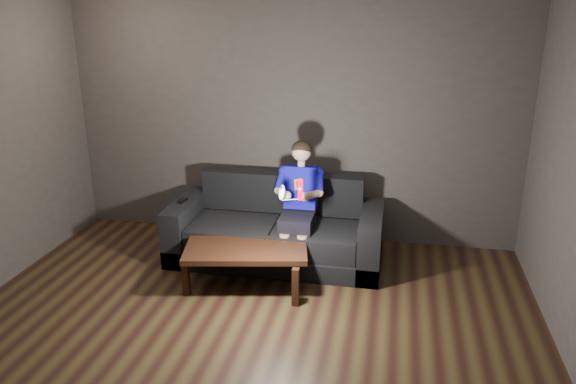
# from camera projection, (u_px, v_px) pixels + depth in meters

# --- Properties ---
(floor) EXTENTS (5.00, 5.00, 0.00)m
(floor) POSITION_uv_depth(u_px,v_px,m) (230.00, 360.00, 4.29)
(floor) COLOR black
(floor) RESTS_ON ground
(back_wall) EXTENTS (5.00, 0.04, 2.70)m
(back_wall) POSITION_uv_depth(u_px,v_px,m) (291.00, 121.00, 6.17)
(back_wall) COLOR #3D3835
(back_wall) RESTS_ON ground
(sofa) EXTENTS (2.19, 0.95, 0.85)m
(sofa) POSITION_uv_depth(u_px,v_px,m) (276.00, 234.00, 5.90)
(sofa) COLOR black
(sofa) RESTS_ON floor
(child) EXTENTS (0.49, 0.60, 1.21)m
(child) POSITION_uv_depth(u_px,v_px,m) (299.00, 195.00, 5.66)
(child) COLOR black
(child) RESTS_ON sofa
(wii_remote_red) EXTENTS (0.06, 0.08, 0.20)m
(wii_remote_red) POSITION_uv_depth(u_px,v_px,m) (300.00, 190.00, 5.14)
(wii_remote_red) COLOR #C1001A
(wii_remote_red) RESTS_ON child
(nunchuk_white) EXTENTS (0.08, 0.10, 0.15)m
(nunchuk_white) POSITION_uv_depth(u_px,v_px,m) (282.00, 192.00, 5.19)
(nunchuk_white) COLOR white
(nunchuk_white) RESTS_ON child
(wii_remote_black) EXTENTS (0.05, 0.14, 0.03)m
(wii_remote_black) POSITION_uv_depth(u_px,v_px,m) (183.00, 200.00, 5.90)
(wii_remote_black) COLOR black
(wii_remote_black) RESTS_ON sofa
(coffee_table) EXTENTS (1.23, 0.78, 0.41)m
(coffee_table) POSITION_uv_depth(u_px,v_px,m) (246.00, 253.00, 5.26)
(coffee_table) COLOR black
(coffee_table) RESTS_ON floor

